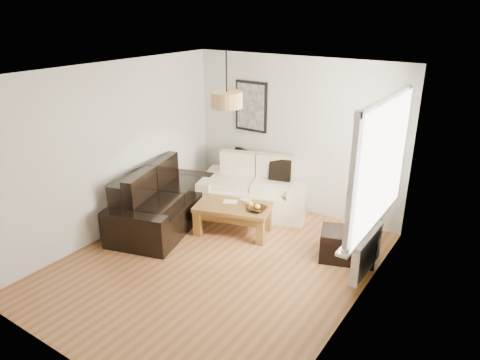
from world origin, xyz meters
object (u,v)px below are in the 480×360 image
Objects in this scene: loveseat_cream at (254,185)px; coffee_table at (233,219)px; sofa_leather at (163,199)px; ottoman at (347,246)px.

loveseat_cream is 1.60× the size of coffee_table.
sofa_leather is (-0.93, -1.26, -0.01)m from loveseat_cream.
coffee_table is at bearing -87.47° from sofa_leather.
ottoman is (1.95, -0.65, -0.24)m from loveseat_cream.
loveseat_cream is at bearing 161.55° from ottoman.
sofa_leather is 1.19m from coffee_table.
coffee_table is at bearing -172.23° from ottoman.
loveseat_cream is 0.89× the size of sofa_leather.
loveseat_cream reaches higher than ottoman.
coffee_table is 1.54× the size of ottoman.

